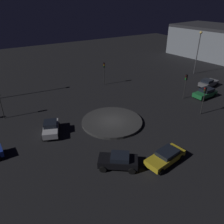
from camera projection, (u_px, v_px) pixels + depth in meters
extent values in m
plane|color=black|center=(112.00, 123.00, 30.54)|extent=(114.77, 114.77, 0.00)
cylinder|color=#383838|center=(112.00, 122.00, 30.47)|extent=(8.22, 8.22, 0.34)
cube|color=slate|center=(208.00, 83.00, 42.06)|extent=(4.28, 2.38, 0.72)
cube|color=black|center=(207.00, 81.00, 41.41)|extent=(1.93, 1.85, 0.51)
cylinder|color=black|center=(208.00, 82.00, 43.67)|extent=(0.68, 0.30, 0.66)
cylinder|color=black|center=(217.00, 85.00, 42.39)|extent=(0.68, 0.30, 0.66)
cylinder|color=black|center=(199.00, 85.00, 42.06)|extent=(0.68, 0.30, 0.66)
cylinder|color=black|center=(208.00, 88.00, 40.77)|extent=(0.68, 0.30, 0.66)
cube|color=black|center=(118.00, 161.00, 22.44)|extent=(4.23, 3.75, 0.72)
cube|color=black|center=(120.00, 157.00, 22.15)|extent=(2.39, 2.33, 0.46)
cylinder|color=black|center=(103.00, 169.00, 21.94)|extent=(0.69, 0.59, 0.69)
cylinder|color=black|center=(105.00, 158.00, 23.50)|extent=(0.69, 0.59, 0.69)
cylinder|color=black|center=(132.00, 171.00, 21.72)|extent=(0.69, 0.59, 0.69)
cylinder|color=black|center=(132.00, 159.00, 23.27)|extent=(0.69, 0.59, 0.69)
cube|color=gold|center=(165.00, 158.00, 23.09)|extent=(4.80, 2.52, 0.61)
cube|color=black|center=(168.00, 152.00, 23.01)|extent=(2.43, 1.93, 0.42)
cylinder|color=black|center=(162.00, 172.00, 21.68)|extent=(0.64, 0.31, 0.62)
cylinder|color=black|center=(148.00, 162.00, 22.91)|extent=(0.64, 0.31, 0.62)
cylinder|color=black|center=(182.00, 158.00, 23.55)|extent=(0.64, 0.31, 0.62)
cylinder|color=black|center=(168.00, 149.00, 24.78)|extent=(0.64, 0.31, 0.62)
cube|color=silver|center=(51.00, 129.00, 27.84)|extent=(2.99, 4.21, 0.73)
cube|color=black|center=(50.00, 124.00, 27.69)|extent=(2.06, 2.15, 0.53)
cylinder|color=black|center=(45.00, 126.00, 29.06)|extent=(0.45, 0.73, 0.70)
cylinder|color=black|center=(59.00, 125.00, 29.35)|extent=(0.45, 0.73, 0.70)
cylinder|color=black|center=(43.00, 138.00, 26.67)|extent=(0.45, 0.73, 0.70)
cylinder|color=black|center=(58.00, 136.00, 26.96)|extent=(0.45, 0.73, 0.70)
cube|color=#1E7238|center=(205.00, 94.00, 37.69)|extent=(4.34, 2.04, 0.70)
cube|color=black|center=(207.00, 90.00, 37.55)|extent=(2.22, 1.73, 0.54)
cylinder|color=black|center=(203.00, 100.00, 36.42)|extent=(0.65, 0.25, 0.64)
cylinder|color=black|center=(194.00, 96.00, 37.79)|extent=(0.65, 0.25, 0.64)
cylinder|color=black|center=(215.00, 95.00, 37.92)|extent=(0.65, 0.25, 0.64)
cylinder|color=black|center=(205.00, 92.00, 39.29)|extent=(0.65, 0.25, 0.64)
cylinder|color=#2D2D2D|center=(184.00, 89.00, 36.83)|extent=(0.12, 0.12, 3.28)
cube|color=black|center=(186.00, 77.00, 35.85)|extent=(0.23, 0.31, 0.90)
sphere|color=#3F0C0C|center=(186.00, 76.00, 35.65)|extent=(0.20, 0.20, 0.20)
sphere|color=#4C380F|center=(186.00, 77.00, 35.78)|extent=(0.20, 0.20, 0.20)
sphere|color=#1EE53F|center=(186.00, 79.00, 35.90)|extent=(0.20, 0.20, 0.20)
cylinder|color=#2D2D2D|center=(2.00, 107.00, 30.85)|extent=(0.12, 0.12, 3.41)
sphere|color=#0F3819|center=(0.00, 95.00, 29.96)|extent=(0.20, 0.20, 0.20)
cylinder|color=#2D2D2D|center=(203.00, 104.00, 31.95)|extent=(0.12, 0.12, 3.32)
cube|color=black|center=(205.00, 90.00, 30.96)|extent=(0.31, 0.36, 0.90)
sphere|color=red|center=(205.00, 88.00, 30.81)|extent=(0.20, 0.20, 0.20)
sphere|color=#4C380F|center=(204.00, 90.00, 30.94)|extent=(0.20, 0.20, 0.20)
sphere|color=#0F3819|center=(204.00, 92.00, 31.06)|extent=(0.20, 0.20, 0.20)
cylinder|color=#2D2D2D|center=(104.00, 76.00, 42.57)|extent=(0.12, 0.12, 3.41)
cube|color=black|center=(104.00, 65.00, 41.56)|extent=(0.37, 0.33, 0.90)
sphere|color=#3F0C0C|center=(104.00, 64.00, 41.31)|extent=(0.20, 0.20, 0.20)
sphere|color=yellow|center=(104.00, 65.00, 41.44)|extent=(0.20, 0.20, 0.20)
sphere|color=#0F3819|center=(104.00, 67.00, 41.56)|extent=(0.20, 0.20, 0.20)
cylinder|color=#4C4C51|center=(197.00, 54.00, 47.34)|extent=(0.18, 0.18, 8.47)
sphere|color=#F9D166|center=(201.00, 33.00, 45.28)|extent=(0.56, 0.56, 0.56)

